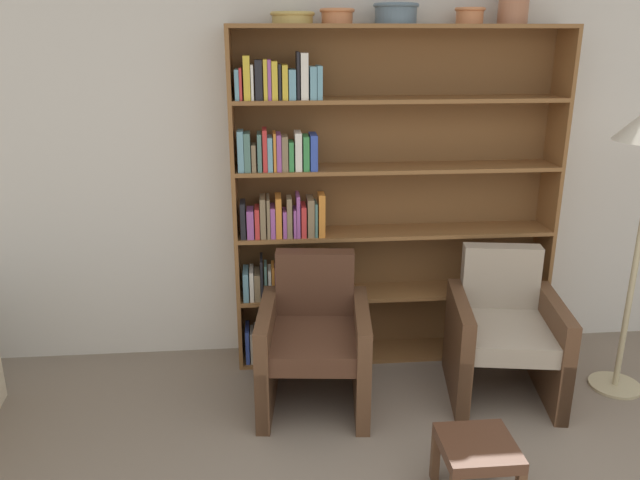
{
  "coord_description": "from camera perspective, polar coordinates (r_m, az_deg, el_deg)",
  "views": [
    {
      "loc": [
        -1.02,
        -1.48,
        2.14
      ],
      "look_at": [
        -0.7,
        2.1,
        0.95
      ],
      "focal_mm": 35.0,
      "sensor_mm": 36.0,
      "label": 1
    }
  ],
  "objects": [
    {
      "name": "footstool",
      "position": [
        3.2,
        14.2,
        -18.34
      ],
      "size": [
        0.35,
        0.35,
        0.32
      ],
      "color": "brown",
      "rests_on": "ground"
    },
    {
      "name": "bowl_terracotta",
      "position": [
        4.07,
        13.53,
        19.41
      ],
      "size": [
        0.18,
        0.18,
        0.09
      ],
      "color": "#C67547",
      "rests_on": "bookshelf"
    },
    {
      "name": "bookshelf",
      "position": [
        4.07,
        3.92,
        3.41
      ],
      "size": [
        2.1,
        0.3,
        2.2
      ],
      "color": "brown",
      "rests_on": "ground"
    },
    {
      "name": "wall_back",
      "position": [
        4.25,
        8.88,
        7.76
      ],
      "size": [
        12.0,
        0.06,
        2.75
      ],
      "color": "silver",
      "rests_on": "ground"
    },
    {
      "name": "bowl_sage",
      "position": [
        3.95,
        6.95,
        19.97
      ],
      "size": [
        0.27,
        0.27,
        0.12
      ],
      "color": "slate",
      "rests_on": "bookshelf"
    },
    {
      "name": "armchair_leather",
      "position": [
        3.77,
        -0.53,
        -9.14
      ],
      "size": [
        0.71,
        0.74,
        0.88
      ],
      "rotation": [
        0.0,
        0.0,
        3.04
      ],
      "color": "brown",
      "rests_on": "ground"
    },
    {
      "name": "bowl_copper",
      "position": [
        3.89,
        1.57,
        19.89
      ],
      "size": [
        0.21,
        0.21,
        0.09
      ],
      "color": "#C67547",
      "rests_on": "bookshelf"
    },
    {
      "name": "armchair_cushioned",
      "position": [
        4.03,
        16.45,
        -8.09
      ],
      "size": [
        0.74,
        0.77,
        0.88
      ],
      "rotation": [
        0.0,
        0.0,
        2.98
      ],
      "color": "brown",
      "rests_on": "ground"
    },
    {
      "name": "bowl_olive",
      "position": [
        3.87,
        -2.53,
        19.72
      ],
      "size": [
        0.26,
        0.26,
        0.07
      ],
      "color": "tan",
      "rests_on": "bookshelf"
    },
    {
      "name": "vase_tall",
      "position": [
        4.16,
        17.31,
        20.13
      ],
      "size": [
        0.18,
        0.18,
        0.3
      ],
      "color": "#A36647",
      "rests_on": "bookshelf"
    }
  ]
}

